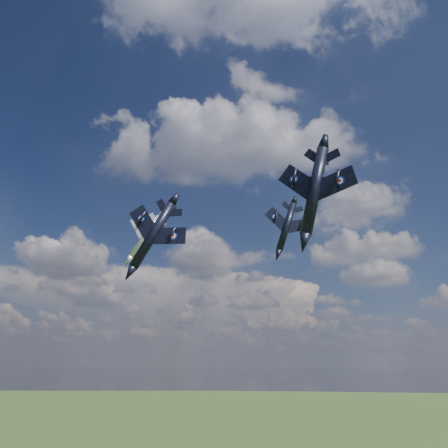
% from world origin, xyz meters
% --- Properties ---
extents(jet_lead_navy, '(11.50, 15.49, 8.15)m').
position_xyz_m(jet_lead_navy, '(-5.58, 4.22, 78.96)').
color(jet_lead_navy, black).
extents(jet_right_navy, '(17.80, 19.91, 6.41)m').
position_xyz_m(jet_right_navy, '(18.08, -0.57, 82.50)').
color(jet_right_navy, black).
extents(jet_high_navy, '(13.18, 16.40, 6.37)m').
position_xyz_m(jet_high_navy, '(13.48, 33.55, 88.25)').
color(jet_high_navy, black).
extents(jet_left_silver, '(9.88, 13.14, 7.03)m').
position_xyz_m(jet_left_silver, '(-12.20, 18.94, 83.22)').
color(jet_left_silver, '#9EA1A9').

